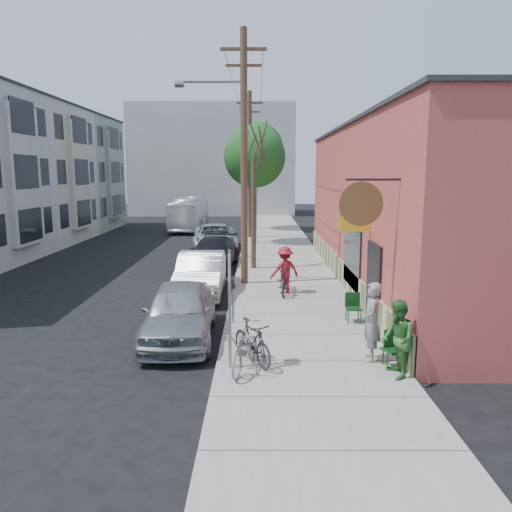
{
  "coord_description": "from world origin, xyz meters",
  "views": [
    {
      "loc": [
        2.99,
        -15.56,
        4.67
      ],
      "look_at": [
        2.93,
        3.33,
        1.5
      ],
      "focal_mm": 35.0,
      "sensor_mm": 36.0,
      "label": 1
    }
  ],
  "objects_px": {
    "car_3": "(215,237)",
    "bus": "(189,213)",
    "parking_meter_near": "(233,296)",
    "tree_leafy_mid": "(255,157)",
    "parked_bike_b": "(246,350)",
    "tree_leafy_far": "(255,150)",
    "car_2": "(213,253)",
    "utility_pole_near": "(242,154)",
    "parking_meter_far": "(242,249)",
    "patron_grey": "(371,322)",
    "car_1": "(201,274)",
    "tree_bare": "(254,214)",
    "cyclist": "(285,270)",
    "patio_chair_a": "(354,308)",
    "patron_green": "(397,339)",
    "patio_chair_b": "(394,350)",
    "sign_post": "(230,298)",
    "car_0": "(180,312)",
    "parked_bike_a": "(252,342)"
  },
  "relations": [
    {
      "from": "tree_leafy_far",
      "to": "patio_chair_b",
      "type": "bearing_deg",
      "value": -83.42
    },
    {
      "from": "tree_bare",
      "to": "car_2",
      "type": "relative_size",
      "value": 1.02
    },
    {
      "from": "parking_meter_near",
      "to": "tree_leafy_mid",
      "type": "relative_size",
      "value": 0.17
    },
    {
      "from": "patron_grey",
      "to": "parked_bike_b",
      "type": "relative_size",
      "value": 1.06
    },
    {
      "from": "tree_bare",
      "to": "cyclist",
      "type": "height_order",
      "value": "tree_bare"
    },
    {
      "from": "tree_leafy_mid",
      "to": "parked_bike_b",
      "type": "bearing_deg",
      "value": -90.23
    },
    {
      "from": "parking_meter_far",
      "to": "cyclist",
      "type": "distance_m",
      "value": 5.72
    },
    {
      "from": "car_3",
      "to": "bus",
      "type": "relative_size",
      "value": 0.6
    },
    {
      "from": "parking_meter_far",
      "to": "car_3",
      "type": "bearing_deg",
      "value": 106.57
    },
    {
      "from": "patron_grey",
      "to": "cyclist",
      "type": "height_order",
      "value": "patron_grey"
    },
    {
      "from": "parked_bike_a",
      "to": "parking_meter_near",
      "type": "bearing_deg",
      "value": 70.73
    },
    {
      "from": "utility_pole_near",
      "to": "patron_grey",
      "type": "bearing_deg",
      "value": -68.71
    },
    {
      "from": "parking_meter_near",
      "to": "parking_meter_far",
      "type": "xyz_separation_m",
      "value": [
        0.0,
        9.23,
        0.0
      ]
    },
    {
      "from": "sign_post",
      "to": "parking_meter_far",
      "type": "height_order",
      "value": "sign_post"
    },
    {
      "from": "parking_meter_far",
      "to": "car_0",
      "type": "relative_size",
      "value": 0.26
    },
    {
      "from": "tree_leafy_far",
      "to": "car_2",
      "type": "distance_m",
      "value": 17.09
    },
    {
      "from": "tree_leafy_far",
      "to": "car_1",
      "type": "height_order",
      "value": "tree_leafy_far"
    },
    {
      "from": "utility_pole_near",
      "to": "car_0",
      "type": "distance_m",
      "value": 8.24
    },
    {
      "from": "tree_bare",
      "to": "patio_chair_b",
      "type": "distance_m",
      "value": 13.01
    },
    {
      "from": "parked_bike_b",
      "to": "cyclist",
      "type": "bearing_deg",
      "value": 96.07
    },
    {
      "from": "parking_meter_far",
      "to": "car_3",
      "type": "height_order",
      "value": "car_3"
    },
    {
      "from": "parking_meter_near",
      "to": "patron_grey",
      "type": "distance_m",
      "value": 4.66
    },
    {
      "from": "utility_pole_near",
      "to": "car_0",
      "type": "xyz_separation_m",
      "value": [
        -1.59,
        -6.64,
        -4.6
      ]
    },
    {
      "from": "parked_bike_b",
      "to": "tree_leafy_far",
      "type": "bearing_deg",
      "value": 105.79
    },
    {
      "from": "patron_grey",
      "to": "car_1",
      "type": "relative_size",
      "value": 0.39
    },
    {
      "from": "car_1",
      "to": "patio_chair_b",
      "type": "bearing_deg",
      "value": -56.24
    },
    {
      "from": "car_3",
      "to": "bus",
      "type": "height_order",
      "value": "bus"
    },
    {
      "from": "parking_meter_far",
      "to": "bus",
      "type": "height_order",
      "value": "bus"
    },
    {
      "from": "patio_chair_a",
      "to": "sign_post",
      "type": "bearing_deg",
      "value": -133.04
    },
    {
      "from": "tree_leafy_far",
      "to": "patron_green",
      "type": "distance_m",
      "value": 30.41
    },
    {
      "from": "tree_leafy_mid",
      "to": "patron_green",
      "type": "xyz_separation_m",
      "value": [
        3.29,
        -21.55,
        -4.61
      ]
    },
    {
      "from": "parking_meter_far",
      "to": "tree_bare",
      "type": "xyz_separation_m",
      "value": [
        0.55,
        -0.42,
        1.76
      ]
    },
    {
      "from": "patio_chair_a",
      "to": "car_2",
      "type": "bearing_deg",
      "value": 119.74
    },
    {
      "from": "tree_bare",
      "to": "car_1",
      "type": "relative_size",
      "value": 1.06
    },
    {
      "from": "car_3",
      "to": "patio_chair_a",
      "type": "bearing_deg",
      "value": -75.96
    },
    {
      "from": "utility_pole_near",
      "to": "patron_grey",
      "type": "xyz_separation_m",
      "value": [
        3.34,
        -8.58,
        -4.29
      ]
    },
    {
      "from": "car_0",
      "to": "tree_bare",
      "type": "bearing_deg",
      "value": 75.94
    },
    {
      "from": "car_1",
      "to": "parking_meter_near",
      "type": "bearing_deg",
      "value": -71.82
    },
    {
      "from": "utility_pole_near",
      "to": "cyclist",
      "type": "distance_m",
      "value": 4.96
    },
    {
      "from": "cyclist",
      "to": "car_0",
      "type": "height_order",
      "value": "cyclist"
    },
    {
      "from": "patron_green",
      "to": "patron_grey",
      "type": "bearing_deg",
      "value": -160.62
    },
    {
      "from": "parked_bike_a",
      "to": "bus",
      "type": "height_order",
      "value": "bus"
    },
    {
      "from": "car_1",
      "to": "car_2",
      "type": "xyz_separation_m",
      "value": [
        -0.0,
        5.49,
        -0.07
      ]
    },
    {
      "from": "bus",
      "to": "tree_bare",
      "type": "bearing_deg",
      "value": -72.95
    },
    {
      "from": "tree_bare",
      "to": "patron_grey",
      "type": "distance_m",
      "value": 12.37
    },
    {
      "from": "car_2",
      "to": "utility_pole_near",
      "type": "bearing_deg",
      "value": -63.86
    },
    {
      "from": "car_3",
      "to": "parked_bike_a",
      "type": "bearing_deg",
      "value": -88.13
    },
    {
      "from": "patio_chair_b",
      "to": "cyclist",
      "type": "height_order",
      "value": "cyclist"
    },
    {
      "from": "patron_green",
      "to": "car_2",
      "type": "relative_size",
      "value": 0.34
    },
    {
      "from": "car_3",
      "to": "bus",
      "type": "distance_m",
      "value": 11.66
    }
  ]
}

